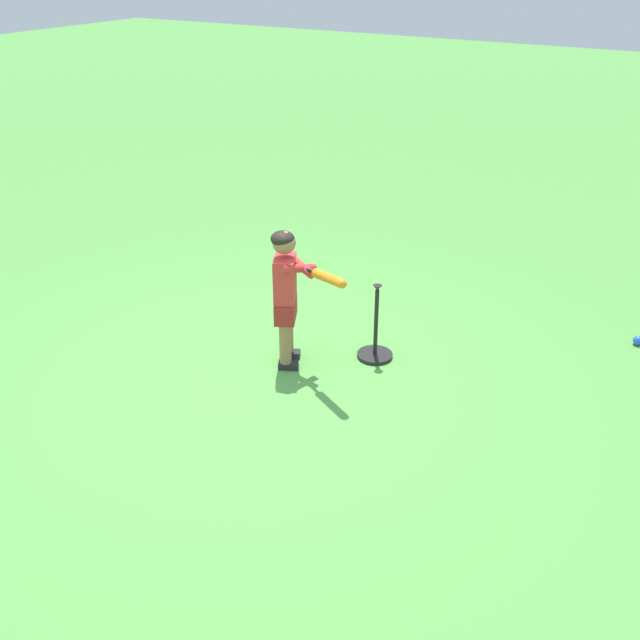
{
  "coord_description": "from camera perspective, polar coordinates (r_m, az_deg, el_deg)",
  "views": [
    {
      "loc": [
        3.75,
        2.81,
        2.94
      ],
      "look_at": [
        -0.35,
        0.36,
        0.45
      ],
      "focal_mm": 41.43,
      "sensor_mm": 36.0,
      "label": 1
    }
  ],
  "objects": [
    {
      "name": "ground_plane",
      "position": [
        5.53,
        -5.06,
        -4.72
      ],
      "size": [
        40.0,
        40.0,
        0.0
      ],
      "primitive_type": "plane",
      "color": "#519942"
    },
    {
      "name": "child_batter",
      "position": [
        5.43,
        -2.47,
        2.55
      ],
      "size": [
        0.37,
        0.73,
        1.08
      ],
      "color": "#232328",
      "rests_on": "ground"
    },
    {
      "name": "play_ball_near_batter",
      "position": [
        6.49,
        23.35,
        -1.46
      ],
      "size": [
        0.08,
        0.08,
        0.08
      ],
      "primitive_type": "sphere",
      "color": "blue",
      "rests_on": "ground"
    },
    {
      "name": "batting_tee",
      "position": [
        5.78,
        4.28,
        -1.96
      ],
      "size": [
        0.28,
        0.28,
        0.62
      ],
      "color": "black",
      "rests_on": "ground"
    }
  ]
}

